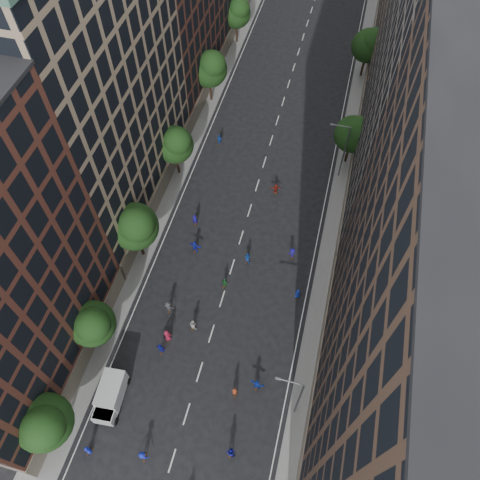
% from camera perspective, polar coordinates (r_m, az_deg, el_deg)
% --- Properties ---
extents(ground, '(240.00, 240.00, 0.00)m').
position_cam_1_polar(ground, '(64.80, 2.02, 6.36)').
color(ground, black).
rests_on(ground, ground).
extents(sidewalk_left, '(4.00, 105.00, 0.15)m').
position_cam_1_polar(sidewalk_left, '(72.14, -6.10, 12.60)').
color(sidewalk_left, slate).
rests_on(sidewalk_left, ground).
extents(sidewalk_right, '(4.00, 105.00, 0.15)m').
position_cam_1_polar(sidewalk_right, '(69.35, 13.30, 8.93)').
color(sidewalk_right, slate).
rests_on(sidewalk_right, ground).
extents(bldg_left_b, '(14.00, 26.00, 34.00)m').
position_cam_1_polar(bldg_left_b, '(55.62, -19.10, 17.30)').
color(bldg_left_b, '#977F63').
rests_on(bldg_left_b, ground).
extents(bldg_left_c, '(14.00, 20.00, 28.00)m').
position_cam_1_polar(bldg_left_c, '(74.04, -10.14, 26.80)').
color(bldg_left_c, '#552B20').
rests_on(bldg_left_c, ground).
extents(bldg_right_a, '(14.00, 30.00, 36.00)m').
position_cam_1_polar(bldg_right_a, '(36.95, 23.43, -10.73)').
color(bldg_right_a, '#4B3528').
rests_on(bldg_right_a, ground).
extents(bldg_right_b, '(14.00, 28.00, 33.00)m').
position_cam_1_polar(bldg_right_b, '(56.84, 23.36, 15.96)').
color(bldg_right_b, '#665D54').
rests_on(bldg_right_b, ground).
extents(tree_left_0, '(5.20, 5.20, 8.83)m').
position_cam_1_polar(tree_left_0, '(47.86, -22.77, -19.95)').
color(tree_left_0, black).
rests_on(tree_left_0, ground).
extents(tree_left_1, '(4.80, 4.80, 8.21)m').
position_cam_1_polar(tree_left_1, '(50.23, -17.55, -9.74)').
color(tree_left_1, black).
rests_on(tree_left_1, ground).
extents(tree_left_2, '(5.60, 5.60, 9.45)m').
position_cam_1_polar(tree_left_2, '(54.32, -12.67, 1.67)').
color(tree_left_2, black).
rests_on(tree_left_2, ground).
extents(tree_left_3, '(5.00, 5.00, 8.58)m').
position_cam_1_polar(tree_left_3, '(62.83, -7.87, 11.54)').
color(tree_left_3, black).
rests_on(tree_left_3, ground).
extents(tree_left_4, '(5.40, 5.40, 9.08)m').
position_cam_1_polar(tree_left_4, '(74.06, -3.66, 20.22)').
color(tree_left_4, black).
rests_on(tree_left_4, ground).
extents(tree_left_5, '(4.80, 4.80, 8.33)m').
position_cam_1_polar(tree_left_5, '(87.17, -0.33, 26.03)').
color(tree_left_5, black).
rests_on(tree_left_5, ground).
extents(tree_right_a, '(5.00, 5.00, 8.39)m').
position_cam_1_polar(tree_right_a, '(65.74, 13.75, 12.53)').
color(tree_right_a, black).
rests_on(tree_right_a, ground).
extents(tree_right_b, '(5.20, 5.20, 8.83)m').
position_cam_1_polar(tree_right_b, '(81.53, 15.54, 22.00)').
color(tree_right_b, black).
rests_on(tree_right_b, ground).
extents(streetlamp_near, '(2.64, 0.22, 9.06)m').
position_cam_1_polar(streetlamp_near, '(46.26, 6.97, -18.45)').
color(streetlamp_near, '#595B60').
rests_on(streetlamp_near, ground).
extents(streetlamp_far, '(2.64, 0.22, 9.06)m').
position_cam_1_polar(streetlamp_far, '(63.93, 12.47, 10.75)').
color(streetlamp_far, '#595B60').
rests_on(streetlamp_far, ground).
extents(cargo_van, '(2.73, 5.19, 2.68)m').
position_cam_1_polar(cargo_van, '(51.58, -15.54, -17.83)').
color(cargo_van, silver).
rests_on(cargo_van, ground).
extents(skater_0, '(0.87, 0.73, 1.52)m').
position_cam_1_polar(skater_0, '(51.57, -18.05, -23.19)').
color(skater_0, '#1623B5').
rests_on(skater_0, ground).
extents(skater_2, '(0.99, 0.82, 1.85)m').
position_cam_1_polar(skater_2, '(49.25, -1.16, -24.41)').
color(skater_2, '#111390').
rests_on(skater_2, ground).
extents(skater_3, '(1.15, 0.71, 1.73)m').
position_cam_1_polar(skater_3, '(50.10, -11.71, -24.41)').
color(skater_3, '#1522AF').
rests_on(skater_3, ground).
extents(skater_4, '(1.16, 0.59, 1.91)m').
position_cam_1_polar(skater_4, '(52.60, -9.61, -12.93)').
color(skater_4, '#121B97').
rests_on(skater_4, ground).
extents(skater_5, '(1.63, 0.74, 1.70)m').
position_cam_1_polar(skater_5, '(50.80, 2.08, -17.21)').
color(skater_5, '#163AB9').
rests_on(skater_5, ground).
extents(skater_6, '(1.04, 0.78, 1.93)m').
position_cam_1_polar(skater_6, '(53.05, -8.85, -11.43)').
color(skater_6, maroon).
rests_on(skater_6, ground).
extents(skater_7, '(0.67, 0.50, 1.68)m').
position_cam_1_polar(skater_7, '(50.58, -0.66, -18.00)').
color(skater_7, '#AC3D1C').
rests_on(skater_7, ground).
extents(skater_8, '(0.95, 0.81, 1.73)m').
position_cam_1_polar(skater_8, '(53.30, -5.75, -10.23)').
color(skater_8, beige).
rests_on(skater_8, ground).
extents(skater_9, '(1.16, 0.68, 1.78)m').
position_cam_1_polar(skater_9, '(54.54, -8.69, -8.06)').
color(skater_9, '#38383C').
rests_on(skater_9, ground).
extents(skater_10, '(1.01, 0.72, 1.59)m').
position_cam_1_polar(skater_10, '(55.48, -1.90, -5.24)').
color(skater_10, '#227332').
rests_on(skater_10, ground).
extents(skater_11, '(1.68, 0.76, 1.75)m').
position_cam_1_polar(skater_11, '(58.25, -5.52, -0.80)').
color(skater_11, '#1720BE').
rests_on(skater_11, ground).
extents(skater_12, '(0.81, 0.58, 1.54)m').
position_cam_1_polar(skater_12, '(55.21, 7.06, -6.53)').
color(skater_12, '#162FB3').
rests_on(skater_12, ground).
extents(skater_13, '(0.72, 0.54, 1.77)m').
position_cam_1_polar(skater_13, '(60.60, -5.53, 2.49)').
color(skater_13, '#1A1293').
rests_on(skater_13, ground).
extents(skater_14, '(0.98, 0.88, 1.65)m').
position_cam_1_polar(skater_14, '(57.16, 0.93, -2.19)').
color(skater_14, '#164AB7').
rests_on(skater_14, ground).
extents(skater_15, '(1.17, 0.88, 1.61)m').
position_cam_1_polar(skater_15, '(57.89, 6.36, -1.61)').
color(skater_15, '#18118D').
rests_on(skater_15, ground).
extents(skater_16, '(1.06, 0.66, 1.68)m').
position_cam_1_polar(skater_16, '(70.01, -2.51, 12.12)').
color(skater_16, '#1442A4').
rests_on(skater_16, ground).
extents(skater_17, '(1.54, 0.91, 1.58)m').
position_cam_1_polar(skater_17, '(63.81, 4.39, 6.23)').
color(skater_17, maroon).
rests_on(skater_17, ground).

